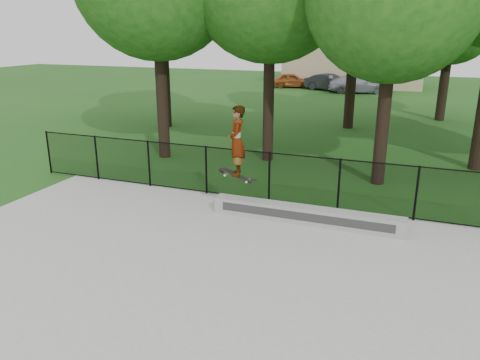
{
  "coord_description": "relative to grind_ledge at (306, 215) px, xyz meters",
  "views": [
    {
      "loc": [
        3.78,
        -6.42,
        4.86
      ],
      "look_at": [
        -0.26,
        4.2,
        1.2
      ],
      "focal_mm": 35.0,
      "sensor_mm": 36.0,
      "label": 1
    }
  ],
  "objects": [
    {
      "name": "concrete_slab",
      "position": [
        -1.37,
        -4.7,
        -0.25
      ],
      "size": [
        14.0,
        12.0,
        0.06
      ],
      "primitive_type": "cube",
      "color": "#A6A6A1",
      "rests_on": "ground"
    },
    {
      "name": "car_c",
      "position": [
        -2.24,
        27.82,
        0.41
      ],
      "size": [
        4.66,
        2.73,
        1.38
      ],
      "primitive_type": "imported",
      "rotation": [
        0.0,
        0.0,
        1.76
      ],
      "color": "#8E8FA1",
      "rests_on": "ground"
    },
    {
      "name": "distant_building",
      "position": [
        -3.37,
        33.3,
        1.88
      ],
      "size": [
        12.4,
        6.4,
        4.3
      ],
      "color": "tan",
      "rests_on": "ground"
    },
    {
      "name": "grind_ledge",
      "position": [
        0.0,
        0.0,
        0.0
      ],
      "size": [
        4.99,
        0.4,
        0.45
      ],
      "primitive_type": "cube",
      "color": "#979793",
      "rests_on": "concrete_slab"
    },
    {
      "name": "ground",
      "position": [
        -1.37,
        -4.7,
        -0.28
      ],
      "size": [
        100.0,
        100.0,
        0.0
      ],
      "primitive_type": "plane",
      "color": "#1E4E16",
      "rests_on": "ground"
    },
    {
      "name": "chainlink_fence",
      "position": [
        -1.37,
        1.2,
        0.53
      ],
      "size": [
        16.06,
        0.06,
        1.5
      ],
      "color": "black",
      "rests_on": "concrete_slab"
    },
    {
      "name": "car_b",
      "position": [
        -4.7,
        28.57,
        0.39
      ],
      "size": [
        3.96,
        2.41,
        1.35
      ],
      "primitive_type": "imported",
      "rotation": [
        0.0,
        0.0,
        1.29
      ],
      "color": "black",
      "rests_on": "ground"
    },
    {
      "name": "skater_airborne",
      "position": [
        -1.8,
        -0.28,
        1.85
      ],
      "size": [
        0.8,
        0.77,
        2.02
      ],
      "color": "black",
      "rests_on": "ground"
    },
    {
      "name": "car_a",
      "position": [
        -8.18,
        29.48,
        0.34
      ],
      "size": [
        3.9,
        2.46,
        1.24
      ],
      "primitive_type": "imported",
      "rotation": [
        0.0,
        0.0,
        1.86
      ],
      "color": "#98471B",
      "rests_on": "ground"
    }
  ]
}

